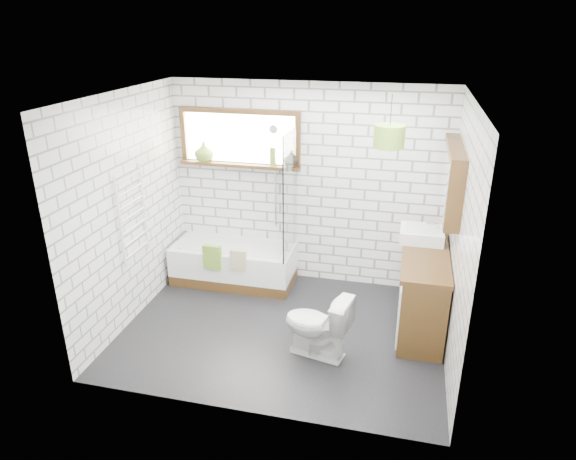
% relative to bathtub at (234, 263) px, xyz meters
% --- Properties ---
extents(floor, '(3.40, 2.60, 0.01)m').
position_rel_bathtub_xyz_m(floor, '(0.88, -0.96, -0.25)').
color(floor, black).
rests_on(floor, ground).
extents(ceiling, '(3.40, 2.60, 0.01)m').
position_rel_bathtub_xyz_m(ceiling, '(0.88, -0.96, 2.26)').
color(ceiling, white).
rests_on(ceiling, ground).
extents(wall_back, '(3.40, 0.01, 2.50)m').
position_rel_bathtub_xyz_m(wall_back, '(0.88, 0.34, 1.00)').
color(wall_back, white).
rests_on(wall_back, ground).
extents(wall_front, '(3.40, 0.01, 2.50)m').
position_rel_bathtub_xyz_m(wall_front, '(0.88, -2.27, 1.00)').
color(wall_front, white).
rests_on(wall_front, ground).
extents(wall_left, '(0.01, 2.60, 2.50)m').
position_rel_bathtub_xyz_m(wall_left, '(-0.82, -0.96, 1.00)').
color(wall_left, white).
rests_on(wall_left, ground).
extents(wall_right, '(0.01, 2.60, 2.50)m').
position_rel_bathtub_xyz_m(wall_right, '(2.59, -0.96, 1.00)').
color(wall_right, white).
rests_on(wall_right, ground).
extents(window, '(1.52, 0.16, 0.68)m').
position_rel_bathtub_xyz_m(window, '(0.03, 0.30, 1.55)').
color(window, '#38230F').
rests_on(window, wall_back).
extents(towel_radiator, '(0.06, 0.52, 1.00)m').
position_rel_bathtub_xyz_m(towel_radiator, '(-0.78, -0.96, 0.95)').
color(towel_radiator, white).
rests_on(towel_radiator, wall_left).
extents(mirror_cabinet, '(0.16, 1.20, 0.70)m').
position_rel_bathtub_xyz_m(mirror_cabinet, '(2.50, -0.36, 1.40)').
color(mirror_cabinet, '#38230F').
rests_on(mirror_cabinet, wall_right).
extents(shower_riser, '(0.02, 0.02, 1.30)m').
position_rel_bathtub_xyz_m(shower_riser, '(0.48, 0.30, 1.10)').
color(shower_riser, silver).
rests_on(shower_riser, wall_back).
extents(bathtub, '(1.53, 0.67, 0.49)m').
position_rel_bathtub_xyz_m(bathtub, '(0.00, 0.00, 0.00)').
color(bathtub, white).
rests_on(bathtub, floor).
extents(shower_screen, '(0.02, 0.72, 1.50)m').
position_rel_bathtub_xyz_m(shower_screen, '(0.74, 0.00, 1.00)').
color(shower_screen, white).
rests_on(shower_screen, bathtub).
extents(towel_green, '(0.22, 0.06, 0.31)m').
position_rel_bathtub_xyz_m(towel_green, '(-0.15, -0.34, 0.23)').
color(towel_green, olive).
rests_on(towel_green, bathtub).
extents(towel_beige, '(0.20, 0.05, 0.26)m').
position_rel_bathtub_xyz_m(towel_beige, '(0.18, -0.34, 0.23)').
color(towel_beige, tan).
rests_on(towel_beige, bathtub).
extents(vanity, '(0.49, 1.52, 0.87)m').
position_rel_bathtub_xyz_m(vanity, '(2.34, -0.43, 0.19)').
color(vanity, '#38230F').
rests_on(vanity, floor).
extents(basin, '(0.47, 0.41, 0.14)m').
position_rel_bathtub_xyz_m(basin, '(2.28, -0.15, 0.69)').
color(basin, white).
rests_on(basin, vanity).
extents(tap, '(0.04, 0.04, 0.16)m').
position_rel_bathtub_xyz_m(tap, '(2.44, -0.15, 0.76)').
color(tap, silver).
rests_on(tap, vanity).
extents(toilet, '(0.52, 0.74, 0.68)m').
position_rel_bathtub_xyz_m(toilet, '(1.32, -1.30, 0.10)').
color(toilet, white).
rests_on(toilet, floor).
extents(vase_olive, '(0.25, 0.25, 0.25)m').
position_rel_bathtub_xyz_m(vase_olive, '(-0.43, 0.27, 1.36)').
color(vase_olive, olive).
rests_on(vase_olive, window).
extents(vase_dark, '(0.24, 0.24, 0.20)m').
position_rel_bathtub_xyz_m(vase_dark, '(0.68, 0.27, 1.33)').
color(vase_dark, black).
rests_on(vase_dark, window).
extents(bottle, '(0.09, 0.09, 0.22)m').
position_rel_bathtub_xyz_m(bottle, '(0.46, 0.27, 1.34)').
color(bottle, olive).
rests_on(bottle, window).
extents(pendant, '(0.30, 0.30, 0.22)m').
position_rel_bathtub_xyz_m(pendant, '(1.86, -0.57, 1.85)').
color(pendant, olive).
rests_on(pendant, ceiling).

